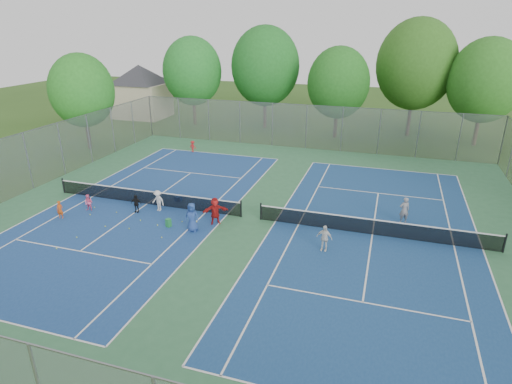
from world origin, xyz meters
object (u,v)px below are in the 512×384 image
net_right (373,227)px  ball_crate (178,199)px  ball_hopper (168,223)px  instructor (404,210)px  net_left (146,198)px

net_right → ball_crate: size_ratio=32.99×
ball_hopper → instructor: 13.49m
ball_crate → ball_hopper: ball_hopper is taller
net_left → ball_hopper: size_ratio=25.99×
ball_crate → instructor: instructor is taller
net_left → ball_crate: bearing=33.0°
net_right → ball_hopper: 11.37m
net_right → instructor: bearing=53.6°
instructor → ball_hopper: bearing=0.1°
ball_crate → instructor: 13.94m
ball_crate → ball_hopper: 3.81m
net_right → ball_hopper: size_ratio=25.99×
ball_crate → instructor: size_ratio=0.25×
ball_hopper → ball_crate: bearing=108.9°
net_left → net_right: same height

